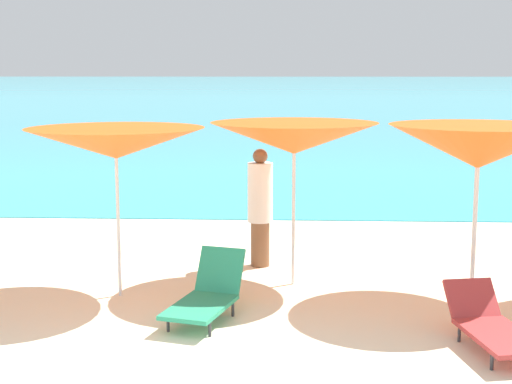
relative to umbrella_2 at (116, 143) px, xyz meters
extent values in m
cube|color=beige|center=(0.95, 6.48, -2.14)|extent=(50.00, 100.00, 0.30)
cube|color=#38B7CC|center=(0.95, 225.06, -1.98)|extent=(650.00, 440.00, 0.02)
cylinder|color=silver|center=(0.00, 0.00, -0.94)|extent=(0.04, 0.04, 2.08)
cone|color=#EF5614|center=(0.00, 0.00, 0.00)|extent=(2.31, 2.31, 0.39)
sphere|color=silver|center=(0.00, 0.00, 0.13)|extent=(0.07, 0.07, 0.07)
cylinder|color=silver|center=(2.24, 0.64, -0.93)|extent=(0.04, 0.04, 2.11)
cone|color=#EF5614|center=(2.24, 0.64, 0.02)|extent=(2.43, 2.43, 0.42)
sphere|color=silver|center=(2.24, 0.64, 0.15)|extent=(0.07, 0.07, 0.07)
cylinder|color=silver|center=(4.52, 0.06, -0.94)|extent=(0.06, 0.06, 2.09)
cone|color=#EF5614|center=(4.52, 0.06, -0.03)|extent=(2.36, 2.36, 0.54)
sphere|color=silver|center=(4.52, 0.06, 0.14)|extent=(0.07, 0.07, 0.07)
cube|color=#268C66|center=(1.17, -1.09, -1.77)|extent=(0.85, 1.16, 0.05)
cube|color=#268C66|center=(1.35, -0.46, -1.51)|extent=(0.63, 0.45, 0.54)
cylinder|color=#333338|center=(0.85, -1.33, -1.89)|extent=(0.04, 0.04, 0.19)
cylinder|color=#333338|center=(1.33, -1.46, -1.89)|extent=(0.04, 0.04, 0.19)
cylinder|color=#333338|center=(1.04, -0.62, -1.89)|extent=(0.04, 0.04, 0.19)
cylinder|color=#333338|center=(1.53, -0.76, -1.89)|extent=(0.04, 0.04, 0.19)
cube|color=#A53333|center=(4.36, -1.87, -1.78)|extent=(0.79, 1.20, 0.05)
cube|color=#A53333|center=(4.22, -1.17, -1.60)|extent=(0.62, 0.45, 0.39)
cylinder|color=#333338|center=(4.18, -2.25, -1.90)|extent=(0.04, 0.04, 0.18)
cylinder|color=#333338|center=(4.03, -1.49, -1.90)|extent=(0.04, 0.04, 0.18)
cylinder|color=#333338|center=(4.52, -1.40, -1.90)|extent=(0.04, 0.04, 0.18)
cylinder|color=brown|center=(1.75, 1.60, -1.65)|extent=(0.28, 0.28, 0.68)
cylinder|color=white|center=(1.75, 1.60, -0.87)|extent=(0.37, 0.37, 0.88)
sphere|color=brown|center=(1.75, 1.60, -0.33)|extent=(0.22, 0.22, 0.22)
camera|label=1|loc=(2.21, -9.26, 0.89)|focal=52.35mm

